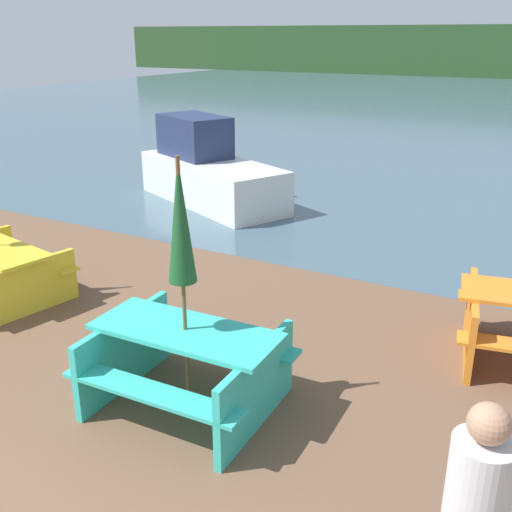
# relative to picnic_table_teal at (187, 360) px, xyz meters

# --- Properties ---
(picnic_table_teal) EXTENTS (1.78, 1.44, 0.80)m
(picnic_table_teal) POSITION_rel_picnic_table_teal_xyz_m (0.00, 0.00, 0.00)
(picnic_table_teal) COLOR #33B7A8
(picnic_table_teal) RESTS_ON ground_plane
(umbrella_darkgreen) EXTENTS (0.25, 0.25, 2.37)m
(umbrella_darkgreen) POSITION_rel_picnic_table_teal_xyz_m (-0.00, 0.00, 1.31)
(umbrella_darkgreen) COLOR brown
(umbrella_darkgreen) RESTS_ON ground_plane
(boat) EXTENTS (3.88, 2.77, 1.71)m
(boat) POSITION_rel_picnic_table_teal_xyz_m (-3.90, 6.28, 0.15)
(boat) COLOR silver
(boat) RESTS_ON water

